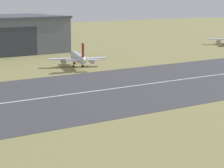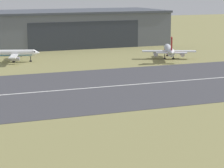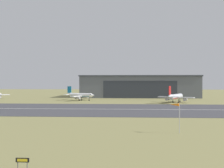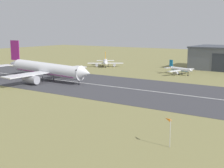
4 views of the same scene
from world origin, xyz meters
The scene contains 8 objects.
ground_plane centered at (0.00, 55.83, 0.00)m, with size 661.16×661.16×0.00m, color olive.
runway_strip centered at (0.00, 111.65, 0.03)m, with size 421.16×52.83×0.06m, color #3D3D42.
runway_centreline centered at (0.00, 111.65, 0.07)m, with size 379.04×0.70×0.01m, color silver.
hangar_building centered at (-5.03, 205.17, 7.37)m, with size 78.66×34.67×14.72m.
airplane_parked_west centered at (12.14, 150.43, 3.01)m, with size 18.46×22.88×8.58m.
airplane_parked_east centered at (-39.01, 164.43, 2.90)m, with size 18.19×20.41×7.92m.
windsock_pole centered at (-0.33, 58.22, 5.65)m, with size 2.11×1.79×6.34m.
runway_sign centered at (-23.00, 28.53, 1.18)m, with size 1.71×0.14×1.57m.
Camera 3 is at (-9.24, -9.23, 11.19)m, focal length 50.00 mm.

